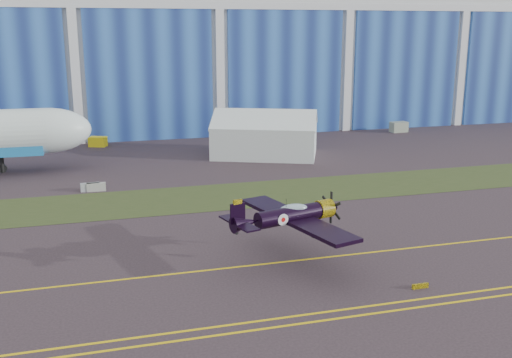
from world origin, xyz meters
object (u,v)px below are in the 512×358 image
object	(u,v)px
warbird	(289,215)
shipping_container	(15,140)
tug	(98,142)
tent	(265,132)

from	to	relation	value
warbird	shipping_container	size ratio (longest dim) A/B	2.30
tug	tent	bearing A→B (deg)	-6.93
shipping_container	tug	size ratio (longest dim) A/B	2.59
warbird	tug	size ratio (longest dim) A/B	5.97
tug	warbird	bearing A→B (deg)	-52.88
tent	shipping_container	xyz separation A→B (m)	(-33.68, 13.80, -1.86)
tent	tug	distance (m)	25.76
tent	tug	world-z (taller)	tent
tug	shipping_container	bearing A→B (deg)	-161.30
warbird	tent	size ratio (longest dim) A/B	0.87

